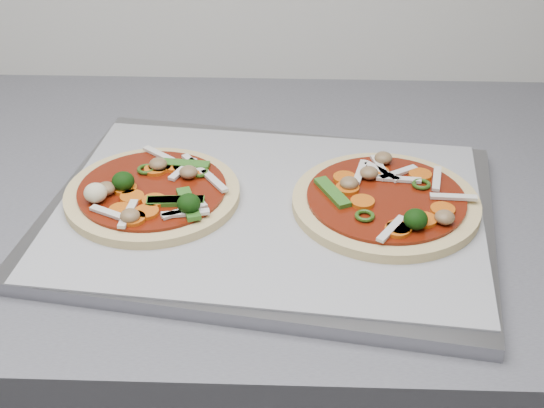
{
  "coord_description": "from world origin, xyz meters",
  "views": [
    {
      "loc": [
        0.29,
        0.57,
        1.36
      ],
      "look_at": [
        0.26,
        1.22,
        0.93
      ],
      "focal_mm": 50.0,
      "sensor_mm": 36.0,
      "label": 1
    }
  ],
  "objects": [
    {
      "name": "countertop",
      "position": [
        0.0,
        1.3,
        0.88
      ],
      "size": [
        3.6,
        0.6,
        0.04
      ],
      "primitive_type": "cube",
      "color": "slate",
      "rests_on": "base_cabinet"
    },
    {
      "name": "parchment",
      "position": [
        0.26,
        1.23,
        0.92
      ],
      "size": [
        0.47,
        0.37,
        0.0
      ],
      "primitive_type": "cube",
      "rotation": [
        0.0,
        0.0,
        -0.11
      ],
      "color": "#9E9EA3",
      "rests_on": "baking_tray"
    },
    {
      "name": "pizza_left",
      "position": [
        0.14,
        1.24,
        0.93
      ],
      "size": [
        0.26,
        0.26,
        0.03
      ],
      "rotation": [
        0.0,
        0.0,
        -0.57
      ],
      "color": "tan",
      "rests_on": "parchment"
    },
    {
      "name": "pizza_right",
      "position": [
        0.38,
        1.24,
        0.93
      ],
      "size": [
        0.25,
        0.25,
        0.03
      ],
      "rotation": [
        0.0,
        0.0,
        -0.38
      ],
      "color": "tan",
      "rests_on": "parchment"
    },
    {
      "name": "baking_tray",
      "position": [
        0.26,
        1.23,
        0.91
      ],
      "size": [
        0.51,
        0.41,
        0.02
      ],
      "primitive_type": "cube",
      "rotation": [
        0.0,
        0.0,
        -0.16
      ],
      "color": "gray",
      "rests_on": "countertop"
    }
  ]
}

